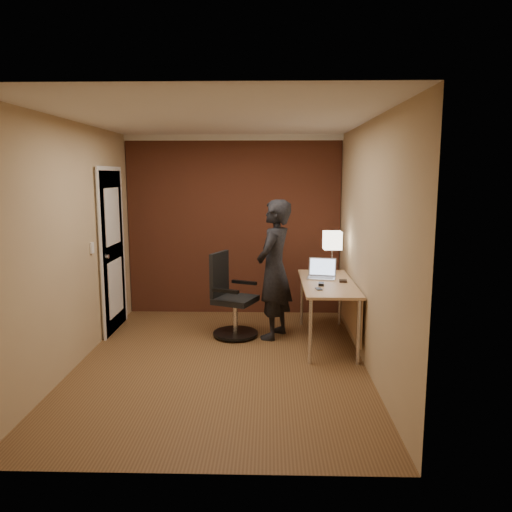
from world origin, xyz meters
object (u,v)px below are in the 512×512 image
Objects in this scene: person at (274,270)px; laptop at (322,273)px; desk at (334,293)px; mouse at (321,284)px; wallet at (343,281)px; desk_lamp at (332,241)px; office_chair at (231,300)px; phone at (319,289)px.

laptop is at bearing 117.52° from person.
mouse is at bearing -130.93° from desk.
person is at bearing 167.15° from wallet.
laptop is at bearing -120.79° from desk_lamp.
desk is 15.00× the size of mouse.
mouse is at bearing -21.04° from office_chair.
mouse is at bearing 68.52° from phone.
office_chair reaches higher than wallet.
office_chair is at bearing -70.10° from person.
desk is 13.04× the size of phone.
office_chair reaches higher than desk.
laptop is 3.27× the size of phone.
mouse is 0.06× the size of person.
phone is (-0.10, -0.62, -0.06)m from laptop.
wallet is at bearing 42.50° from mouse.
wallet is (0.08, -0.48, -0.41)m from desk_lamp.
wallet is (0.22, -0.23, -0.05)m from laptop.
desk_lamp is 4.86× the size of wallet.
wallet reaches higher than desk.
mouse is 0.87× the size of phone.
desk_lamp reaches higher than mouse.
desk is at bearing -9.74° from office_chair.
mouse is (-0.05, -0.43, -0.05)m from laptop.
wallet is at bearing -8.86° from office_chair.
desk_lamp is at bearing 66.02° from phone.
phone is (-0.24, -0.87, -0.41)m from desk_lamp.
desk is 1.25m from office_chair.
wallet is at bearing 99.73° from person.
desk_lamp is at bearing 80.33° from mouse.
laptop is at bearing 116.67° from desk.
phone is at bearing -30.37° from office_chair.
person reaches higher than office_chair.
phone is at bearing -129.69° from wallet.
person is at bearing -157.54° from desk_lamp.
person reaches higher than laptop.
desk_lamp is 0.99m from phone.
desk is at bearing -63.33° from laptop.
wallet is (0.32, 0.38, 0.01)m from phone.
person is at bearing -2.67° from office_chair.
laptop is at bearing 133.96° from wallet.
laptop reaches higher than phone.
office_chair is (-1.25, -0.27, -0.70)m from desk_lamp.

